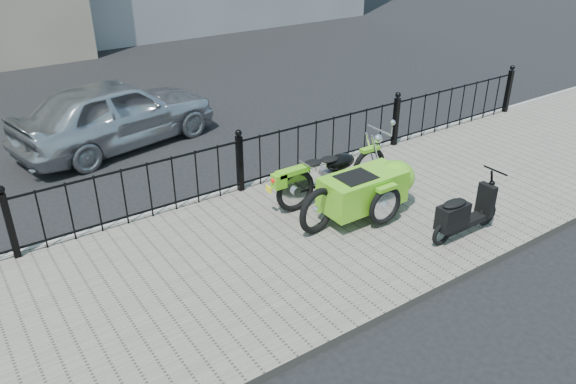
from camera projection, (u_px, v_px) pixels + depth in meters
ground at (285, 229)px, 8.48m from camera, size 120.00×120.00×0.00m
sidewalk at (304, 240)px, 8.09m from camera, size 30.00×3.80×0.12m
curb at (237, 190)px, 9.51m from camera, size 30.00×0.10×0.12m
iron_fence at (240, 165)px, 9.16m from camera, size 14.11×0.11×1.08m
motorcycle_sidecar at (365, 183)px, 8.54m from camera, size 2.28×1.48×0.98m
scooter at (462, 215)px, 7.92m from camera, size 1.34×0.39×0.90m
spare_tire at (317, 211)px, 8.02m from camera, size 0.71×0.22×0.70m
sedan_car at (116, 113)px, 11.10m from camera, size 4.30×2.44×1.38m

